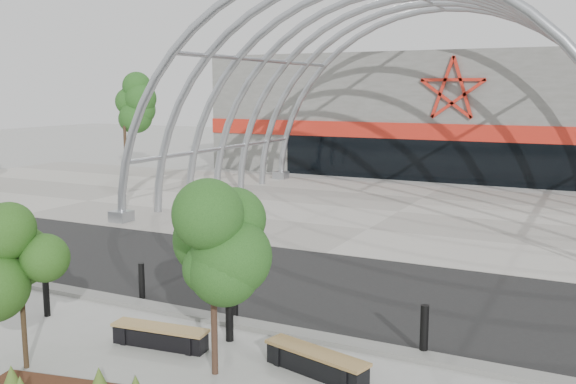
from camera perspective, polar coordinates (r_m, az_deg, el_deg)
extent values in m
plane|color=#9C9C97|center=(16.46, -6.35, -10.97)|extent=(140.00, 140.00, 0.00)
cube|color=black|center=(19.33, -0.67, -7.82)|extent=(140.00, 7.00, 0.02)
cube|color=gray|center=(30.20, 9.80, -1.76)|extent=(60.00, 17.00, 0.04)
cube|color=slate|center=(16.24, -6.84, -11.03)|extent=(60.00, 0.50, 0.12)
cube|color=#63635E|center=(47.24, 16.32, 6.74)|extent=(34.00, 15.00, 8.00)
cube|color=black|center=(40.13, 14.23, 2.61)|extent=(22.00, 0.25, 2.60)
cube|color=red|center=(39.98, 14.33, 5.17)|extent=(34.00, 0.30, 1.00)
torus|color=#9DA1A7|center=(23.28, 4.42, -4.94)|extent=(20.36, 0.36, 20.36)
torus|color=#9DA1A7|center=(25.55, 6.54, -3.71)|extent=(20.36, 0.36, 20.36)
torus|color=#9DA1A7|center=(27.86, 8.31, -2.67)|extent=(20.36, 0.36, 20.36)
torus|color=#9DA1A7|center=(30.20, 9.80, -1.80)|extent=(20.36, 0.36, 20.36)
torus|color=#9DA1A7|center=(32.57, 11.08, -1.05)|extent=(20.36, 0.36, 20.36)
torus|color=#9DA1A7|center=(34.95, 12.18, -0.40)|extent=(20.36, 0.36, 20.36)
torus|color=#9DA1A7|center=(37.35, 13.14, 0.17)|extent=(20.36, 0.36, 20.36)
cylinder|color=#9DA1A7|center=(28.51, 24.20, 11.20)|extent=(0.20, 15.00, 0.20)
cylinder|color=#9DA1A7|center=(32.44, -2.14, 11.62)|extent=(0.20, 15.00, 0.20)
cylinder|color=#9DA1A7|center=(33.86, -5.95, 3.88)|extent=(0.20, 15.00, 0.20)
cube|color=#9DA1A7|center=(28.43, -14.59, -2.12)|extent=(0.80, 0.80, 0.50)
cube|color=#9DA1A7|center=(40.76, -0.64, 1.49)|extent=(0.80, 0.80, 0.50)
cone|color=#4F6E27|center=(12.68, -16.43, -15.78)|extent=(0.41, 0.41, 0.52)
cone|color=#4F6E27|center=(13.30, -23.36, -14.96)|extent=(0.41, 0.41, 0.52)
cylinder|color=black|center=(14.32, -22.42, -11.14)|extent=(0.11, 0.11, 1.68)
ellipsoid|color=#244714|center=(13.89, -22.80, -5.19)|extent=(1.44, 1.44, 1.84)
cylinder|color=#341F18|center=(13.06, -6.57, -11.88)|extent=(0.13, 0.13, 1.93)
ellipsoid|color=#1A4117|center=(12.54, -6.72, -4.37)|extent=(1.60, 1.60, 2.11)
cube|color=black|center=(14.81, -11.30, -12.65)|extent=(2.22, 0.65, 0.37)
cube|color=black|center=(15.22, -14.00, -12.01)|extent=(0.18, 0.49, 0.44)
cube|color=black|center=(14.41, -8.44, -13.06)|extent=(0.18, 0.49, 0.44)
cube|color=#99804A|center=(14.72, -11.33, -11.74)|extent=(2.28, 0.74, 0.07)
cube|color=black|center=(13.25, 2.51, -15.12)|extent=(2.32, 1.00, 0.39)
cube|color=black|center=(13.74, -0.36, -14.04)|extent=(0.26, 0.52, 0.46)
cube|color=black|center=(12.77, 5.63, -15.96)|extent=(0.26, 0.52, 0.46)
cube|color=olive|center=(13.15, 2.52, -14.08)|extent=(2.39, 1.09, 0.07)
cylinder|color=black|center=(17.35, -20.69, -8.73)|extent=(0.16, 0.16, 0.99)
cylinder|color=black|center=(17.98, -12.87, -7.72)|extent=(0.16, 0.16, 1.00)
cylinder|color=black|center=(16.09, -4.78, -9.34)|extent=(0.18, 0.18, 1.10)
cylinder|color=black|center=(14.78, -5.23, -11.02)|extent=(0.18, 0.18, 1.11)
cylinder|color=black|center=(14.26, 12.01, -11.93)|extent=(0.18, 0.18, 1.12)
cylinder|color=black|center=(43.72, -14.25, 3.57)|extent=(0.20, 0.20, 3.30)
ellipsoid|color=#1B4C1A|center=(43.55, -14.41, 7.51)|extent=(3.00, 3.00, 3.60)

